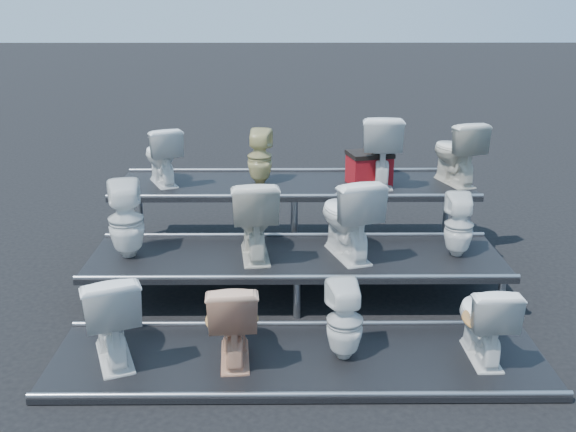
{
  "coord_description": "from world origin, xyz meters",
  "views": [
    {
      "loc": [
        -0.12,
        -6.09,
        2.96
      ],
      "look_at": [
        -0.08,
        0.1,
        0.85
      ],
      "focal_mm": 40.0,
      "sensor_mm": 36.0,
      "label": 1
    }
  ],
  "objects_px": {
    "toilet_7": "(459,225)",
    "toilet_6": "(348,216)",
    "toilet_9": "(260,157)",
    "toilet_10": "(380,149)",
    "red_crate": "(369,170)",
    "toilet_11": "(456,152)",
    "toilet_2": "(345,321)",
    "toilet_0": "(110,314)",
    "toilet_1": "(233,318)",
    "toilet_8": "(162,155)",
    "toilet_5": "(254,217)",
    "toilet_4": "(126,220)",
    "toilet_3": "(484,319)"
  },
  "relations": [
    {
      "from": "toilet_10",
      "to": "toilet_11",
      "type": "relative_size",
      "value": 1.1
    },
    {
      "from": "toilet_0",
      "to": "toilet_3",
      "type": "height_order",
      "value": "toilet_0"
    },
    {
      "from": "toilet_9",
      "to": "red_crate",
      "type": "height_order",
      "value": "toilet_9"
    },
    {
      "from": "toilet_0",
      "to": "toilet_4",
      "type": "height_order",
      "value": "toilet_4"
    },
    {
      "from": "toilet_0",
      "to": "toilet_9",
      "type": "bearing_deg",
      "value": -135.49
    },
    {
      "from": "toilet_1",
      "to": "toilet_6",
      "type": "xyz_separation_m",
      "value": [
        1.07,
        1.3,
        0.45
      ]
    },
    {
      "from": "toilet_1",
      "to": "toilet_7",
      "type": "relative_size",
      "value": 1.15
    },
    {
      "from": "red_crate",
      "to": "toilet_10",
      "type": "bearing_deg",
      "value": 1.06
    },
    {
      "from": "toilet_2",
      "to": "toilet_4",
      "type": "distance_m",
      "value": 2.51
    },
    {
      "from": "toilet_2",
      "to": "toilet_7",
      "type": "xyz_separation_m",
      "value": [
        1.26,
        1.3,
        0.38
      ]
    },
    {
      "from": "toilet_2",
      "to": "toilet_8",
      "type": "height_order",
      "value": "toilet_8"
    },
    {
      "from": "toilet_6",
      "to": "toilet_9",
      "type": "distance_m",
      "value": 1.62
    },
    {
      "from": "toilet_1",
      "to": "toilet_8",
      "type": "distance_m",
      "value": 2.9
    },
    {
      "from": "toilet_1",
      "to": "toilet_6",
      "type": "height_order",
      "value": "toilet_6"
    },
    {
      "from": "toilet_0",
      "to": "toilet_11",
      "type": "distance_m",
      "value": 4.42
    },
    {
      "from": "toilet_3",
      "to": "toilet_7",
      "type": "relative_size",
      "value": 1.1
    },
    {
      "from": "toilet_10",
      "to": "toilet_5",
      "type": "bearing_deg",
      "value": 45.76
    },
    {
      "from": "toilet_7",
      "to": "toilet_6",
      "type": "bearing_deg",
      "value": 2.91
    },
    {
      "from": "toilet_3",
      "to": "toilet_8",
      "type": "relative_size",
      "value": 1.03
    },
    {
      "from": "toilet_7",
      "to": "toilet_11",
      "type": "relative_size",
      "value": 0.85
    },
    {
      "from": "toilet_2",
      "to": "toilet_3",
      "type": "bearing_deg",
      "value": 170.5
    },
    {
      "from": "red_crate",
      "to": "toilet_11",
      "type": "bearing_deg",
      "value": -11.06
    },
    {
      "from": "toilet_5",
      "to": "toilet_10",
      "type": "bearing_deg",
      "value": -144.36
    },
    {
      "from": "toilet_5",
      "to": "toilet_9",
      "type": "distance_m",
      "value": 1.34
    },
    {
      "from": "toilet_10",
      "to": "red_crate",
      "type": "distance_m",
      "value": 0.28
    },
    {
      "from": "toilet_10",
      "to": "red_crate",
      "type": "height_order",
      "value": "toilet_10"
    },
    {
      "from": "toilet_5",
      "to": "toilet_6",
      "type": "xyz_separation_m",
      "value": [
        0.94,
        0.0,
        0.01
      ]
    },
    {
      "from": "toilet_6",
      "to": "toilet_11",
      "type": "bearing_deg",
      "value": -154.63
    },
    {
      "from": "toilet_2",
      "to": "toilet_9",
      "type": "distance_m",
      "value": 2.83
    },
    {
      "from": "toilet_1",
      "to": "toilet_2",
      "type": "bearing_deg",
      "value": 175.51
    },
    {
      "from": "toilet_2",
      "to": "toilet_9",
      "type": "xyz_separation_m",
      "value": [
        -0.79,
        2.6,
        0.78
      ]
    },
    {
      "from": "toilet_4",
      "to": "toilet_10",
      "type": "xyz_separation_m",
      "value": [
        2.72,
        1.3,
        0.42
      ]
    },
    {
      "from": "toilet_0",
      "to": "toilet_6",
      "type": "distance_m",
      "value": 2.5
    },
    {
      "from": "toilet_0",
      "to": "toilet_7",
      "type": "distance_m",
      "value": 3.49
    },
    {
      "from": "toilet_2",
      "to": "toilet_7",
      "type": "distance_m",
      "value": 1.85
    },
    {
      "from": "toilet_8",
      "to": "red_crate",
      "type": "relative_size",
      "value": 1.47
    },
    {
      "from": "toilet_9",
      "to": "toilet_10",
      "type": "distance_m",
      "value": 1.42
    },
    {
      "from": "toilet_5",
      "to": "toilet_2",
      "type": "bearing_deg",
      "value": 115.45
    },
    {
      "from": "toilet_6",
      "to": "toilet_8",
      "type": "bearing_deg",
      "value": -49.6
    },
    {
      "from": "toilet_9",
      "to": "toilet_5",
      "type": "bearing_deg",
      "value": 97.25
    },
    {
      "from": "toilet_1",
      "to": "toilet_9",
      "type": "bearing_deg",
      "value": -97.68
    },
    {
      "from": "toilet_2",
      "to": "toilet_5",
      "type": "xyz_separation_m",
      "value": [
        -0.81,
        1.3,
        0.47
      ]
    },
    {
      "from": "toilet_1",
      "to": "toilet_8",
      "type": "xyz_separation_m",
      "value": [
        -1.01,
        2.6,
        0.77
      ]
    },
    {
      "from": "toilet_6",
      "to": "red_crate",
      "type": "bearing_deg",
      "value": -123.88
    },
    {
      "from": "toilet_1",
      "to": "toilet_4",
      "type": "relative_size",
      "value": 0.95
    },
    {
      "from": "toilet_8",
      "to": "toilet_11",
      "type": "distance_m",
      "value": 3.48
    },
    {
      "from": "toilet_8",
      "to": "toilet_10",
      "type": "relative_size",
      "value": 0.83
    },
    {
      "from": "toilet_8",
      "to": "toilet_6",
      "type": "bearing_deg",
      "value": 123.15
    },
    {
      "from": "toilet_0",
      "to": "toilet_1",
      "type": "height_order",
      "value": "toilet_0"
    },
    {
      "from": "toilet_0",
      "to": "toilet_9",
      "type": "height_order",
      "value": "toilet_9"
    }
  ]
}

